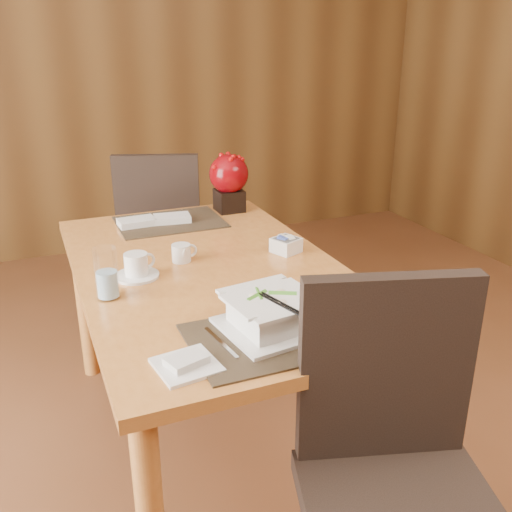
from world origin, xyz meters
name	(u,v)px	position (x,y,z in m)	size (l,w,h in m)	color
back_wall	(96,53)	(0.00, 3.00, 1.40)	(5.00, 0.02, 2.80)	brown
dining_table	(210,292)	(0.00, 0.60, 0.65)	(0.90, 1.50, 0.75)	#C77B37
placemat_near	(272,337)	(0.00, 0.05, 0.75)	(0.45, 0.33, 0.01)	black
placemat_far	(170,222)	(0.00, 1.15, 0.75)	(0.45, 0.33, 0.01)	black
soup_setting	(271,314)	(0.01, 0.09, 0.80)	(0.29, 0.29, 0.10)	white
coffee_cup	(136,267)	(-0.26, 0.61, 0.79)	(0.15, 0.15, 0.08)	white
water_glass	(106,273)	(-0.37, 0.48, 0.83)	(0.07, 0.07, 0.17)	white
creamer_jug	(181,253)	(-0.08, 0.69, 0.78)	(0.09, 0.09, 0.06)	white
sugar_caddy	(286,245)	(0.31, 0.63, 0.78)	(0.09, 0.09, 0.05)	white
berry_decor	(229,179)	(0.30, 1.22, 0.90)	(0.18, 0.18, 0.27)	black
napkins_far	(157,220)	(-0.06, 1.15, 0.77)	(0.31, 0.11, 0.03)	silver
bread_plate	(187,365)	(-0.26, 0.00, 0.75)	(0.15, 0.15, 0.01)	white
near_chair	(396,460)	(0.17, -0.30, 0.56)	(0.57, 0.58, 0.99)	black
far_chair	(162,228)	(0.08, 1.70, 0.54)	(0.57, 0.57, 0.96)	black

